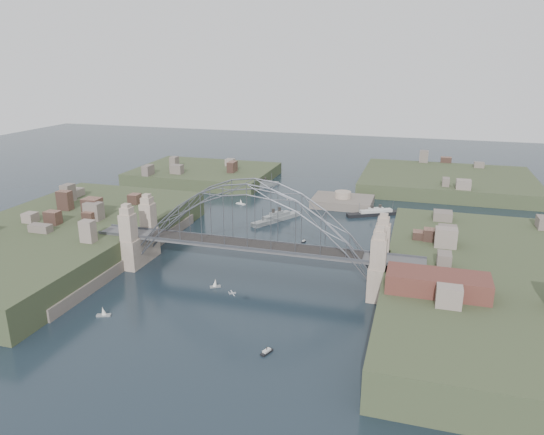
{
  "coord_description": "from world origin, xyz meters",
  "views": [
    {
      "loc": [
        38.67,
        -111.55,
        52.88
      ],
      "look_at": [
        0.0,
        18.0,
        10.0
      ],
      "focal_mm": 33.4,
      "sensor_mm": 36.0,
      "label": 1
    }
  ],
  "objects_px": {
    "naval_cruiser_near": "(276,218)",
    "naval_cruiser_far": "(263,186)",
    "wharf_shed": "(438,283)",
    "fort_island": "(342,206)",
    "bridge": "(251,230)",
    "ocean_liner": "(376,213)"
  },
  "relations": [
    {
      "from": "fort_island",
      "to": "ocean_liner",
      "type": "height_order",
      "value": "fort_island"
    },
    {
      "from": "naval_cruiser_far",
      "to": "fort_island",
      "type": "bearing_deg",
      "value": -25.17
    },
    {
      "from": "naval_cruiser_far",
      "to": "ocean_liner",
      "type": "bearing_deg",
      "value": -27.76
    },
    {
      "from": "naval_cruiser_near",
      "to": "naval_cruiser_far",
      "type": "height_order",
      "value": "naval_cruiser_near"
    },
    {
      "from": "bridge",
      "to": "ocean_liner",
      "type": "bearing_deg",
      "value": 67.61
    },
    {
      "from": "wharf_shed",
      "to": "naval_cruiser_far",
      "type": "xyz_separation_m",
      "value": [
        -68.48,
        101.14,
        -9.09
      ]
    },
    {
      "from": "wharf_shed",
      "to": "ocean_liner",
      "type": "xyz_separation_m",
      "value": [
        -18.86,
        75.02,
        -9.2
      ]
    },
    {
      "from": "bridge",
      "to": "naval_cruiser_near",
      "type": "height_order",
      "value": "bridge"
    },
    {
      "from": "naval_cruiser_near",
      "to": "ocean_liner",
      "type": "distance_m",
      "value": 35.52
    },
    {
      "from": "naval_cruiser_near",
      "to": "wharf_shed",
      "type": "bearing_deg",
      "value": -49.38
    },
    {
      "from": "ocean_liner",
      "to": "naval_cruiser_far",
      "type": "bearing_deg",
      "value": 152.24
    },
    {
      "from": "naval_cruiser_near",
      "to": "naval_cruiser_far",
      "type": "distance_m",
      "value": 45.96
    },
    {
      "from": "bridge",
      "to": "naval_cruiser_near",
      "type": "bearing_deg",
      "value": 98.22
    },
    {
      "from": "fort_island",
      "to": "naval_cruiser_far",
      "type": "relative_size",
      "value": 1.32
    },
    {
      "from": "ocean_liner",
      "to": "wharf_shed",
      "type": "bearing_deg",
      "value": -75.89
    },
    {
      "from": "wharf_shed",
      "to": "ocean_liner",
      "type": "distance_m",
      "value": 77.9
    },
    {
      "from": "naval_cruiser_far",
      "to": "ocean_liner",
      "type": "distance_m",
      "value": 56.07
    },
    {
      "from": "naval_cruiser_near",
      "to": "naval_cruiser_far",
      "type": "bearing_deg",
      "value": 113.05
    },
    {
      "from": "naval_cruiser_far",
      "to": "ocean_liner",
      "type": "xyz_separation_m",
      "value": [
        49.62,
        -26.12,
        -0.11
      ]
    },
    {
      "from": "bridge",
      "to": "naval_cruiser_near",
      "type": "distance_m",
      "value": 46.72
    },
    {
      "from": "fort_island",
      "to": "wharf_shed",
      "type": "relative_size",
      "value": 1.1
    },
    {
      "from": "bridge",
      "to": "wharf_shed",
      "type": "bearing_deg",
      "value": -17.65
    }
  ]
}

